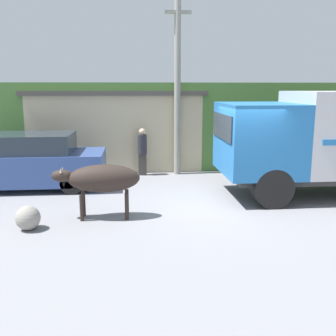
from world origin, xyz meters
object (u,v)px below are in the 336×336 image
object	(u,v)px
brown_cow	(102,179)
roadside_rock	(28,218)
parked_suv	(28,162)
pedestrian_on_hill	(142,150)
utility_pole	(177,82)

from	to	relation	value
brown_cow	roadside_rock	distance (m)	1.81
brown_cow	parked_suv	bearing A→B (deg)	132.58
parked_suv	pedestrian_on_hill	xyz separation A→B (m)	(3.46, 1.50, 0.10)
pedestrian_on_hill	roadside_rock	world-z (taller)	pedestrian_on_hill
parked_suv	utility_pole	world-z (taller)	utility_pole
brown_cow	utility_pole	xyz separation A→B (m)	(2.27, 4.58, 2.26)
utility_pole	parked_suv	bearing A→B (deg)	-161.23
utility_pole	roadside_rock	bearing A→B (deg)	-126.09
parked_suv	utility_pole	distance (m)	5.49
parked_suv	roadside_rock	distance (m)	3.78
roadside_rock	pedestrian_on_hill	bearing A→B (deg)	63.22
pedestrian_on_hill	utility_pole	size ratio (longest dim) A/B	0.26
brown_cow	roadside_rock	size ratio (longest dim) A/B	3.82
brown_cow	parked_suv	distance (m)	3.84
parked_suv	utility_pole	bearing A→B (deg)	16.66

